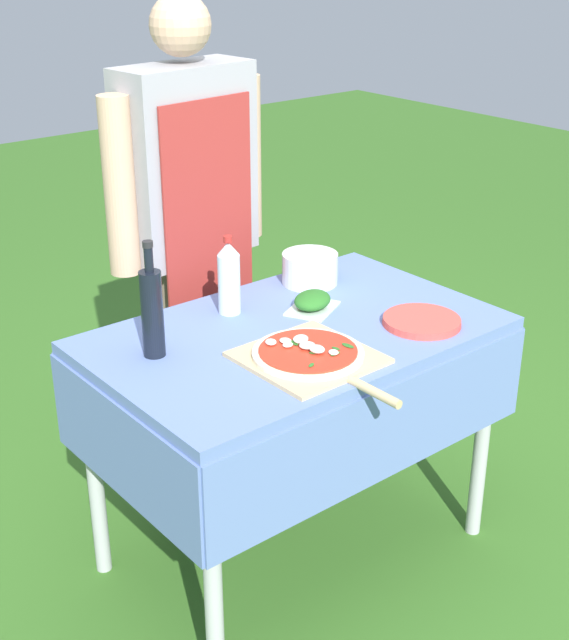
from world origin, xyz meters
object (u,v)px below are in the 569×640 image
prep_table (295,362)px  plate_stack (422,321)px  herb_container (312,301)px  mixing_tub (310,268)px  person_cook (189,211)px  oil_bottle (152,311)px  pizza_on_peel (310,356)px  water_bottle (229,277)px

prep_table → plate_stack: 0.38m
herb_container → plate_stack: 0.33m
prep_table → plate_stack: plate_stack is taller
mixing_tub → plate_stack: bearing=-85.0°
person_cook → mixing_tub: person_cook is taller
person_cook → oil_bottle: bearing=42.0°
herb_container → prep_table: bearing=-149.9°
person_cook → pizza_on_peel: size_ratio=3.33×
oil_bottle → herb_container: 0.54m
mixing_tub → plate_stack: 0.45m
herb_container → person_cook: bearing=99.1°
prep_table → pizza_on_peel: 0.23m
person_cook → plate_stack: size_ratio=7.26×
oil_bottle → plate_stack: size_ratio=1.42×
oil_bottle → mixing_tub: (0.66, 0.13, -0.08)m
prep_table → mixing_tub: size_ratio=6.55×
water_bottle → mixing_tub: bearing=4.6°
person_cook → herb_container: bearing=93.6°
herb_container → pizza_on_peel: bearing=-132.1°
person_cook → herb_container: person_cook is taller
prep_table → plate_stack: bearing=-34.0°
water_bottle → mixing_tub: size_ratio=1.34×
pizza_on_peel → oil_bottle: size_ratio=1.54×
oil_bottle → herb_container: oil_bottle is taller
person_cook → mixing_tub: 0.44m
pizza_on_peel → plate_stack: (0.40, -0.03, -0.00)m
mixing_tub → pizza_on_peel: bearing=-130.8°
water_bottle → mixing_tub: 0.34m
pizza_on_peel → oil_bottle: bearing=135.5°
prep_table → herb_container: 0.20m
mixing_tub → water_bottle: bearing=-175.4°
person_cook → plate_stack: person_cook is taller
pizza_on_peel → plate_stack: size_ratio=2.18×
prep_table → water_bottle: 0.31m
plate_stack → mixing_tub: bearing=95.0°
prep_table → water_bottle: water_bottle is taller
pizza_on_peel → plate_stack: bearing=-4.9°
person_cook → pizza_on_peel: 0.80m
mixing_tub → prep_table: bearing=-137.5°
water_bottle → herb_container: 0.26m
pizza_on_peel → herb_container: herb_container is taller
plate_stack → person_cook: bearing=107.7°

